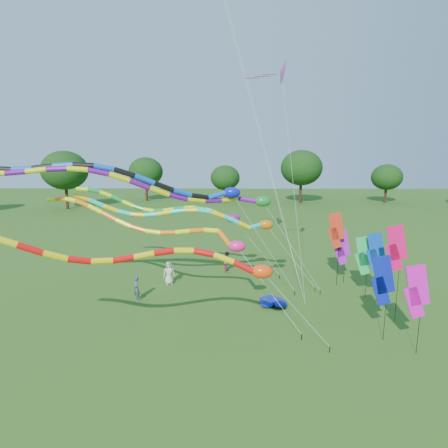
{
  "coord_description": "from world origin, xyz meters",
  "views": [
    {
      "loc": [
        -1.91,
        -16.28,
        8.81
      ],
      "look_at": [
        -2.19,
        5.01,
        4.8
      ],
      "focal_mm": 30.0,
      "sensor_mm": 36.0,
      "label": 1
    }
  ],
  "objects_px": {
    "tube_kite_red": "(154,258)",
    "blue_nylon_heap": "(273,301)",
    "person_a": "(169,273)",
    "tube_kite_orange": "(158,226)",
    "person_b": "(136,288)",
    "person_c": "(227,261)"
  },
  "relations": [
    {
      "from": "blue_nylon_heap",
      "to": "person_a",
      "type": "relative_size",
      "value": 1.03
    },
    {
      "from": "tube_kite_red",
      "to": "tube_kite_orange",
      "type": "xyz_separation_m",
      "value": [
        -0.7,
        4.74,
        0.39
      ]
    },
    {
      "from": "tube_kite_orange",
      "to": "person_a",
      "type": "distance_m",
      "value": 6.64
    },
    {
      "from": "blue_nylon_heap",
      "to": "person_b",
      "type": "xyz_separation_m",
      "value": [
        -8.23,
        0.47,
        0.56
      ]
    },
    {
      "from": "person_a",
      "to": "tube_kite_orange",
      "type": "bearing_deg",
      "value": -101.62
    },
    {
      "from": "tube_kite_red",
      "to": "blue_nylon_heap",
      "type": "height_order",
      "value": "tube_kite_red"
    },
    {
      "from": "tube_kite_orange",
      "to": "blue_nylon_heap",
      "type": "distance_m",
      "value": 8.15
    },
    {
      "from": "tube_kite_red",
      "to": "blue_nylon_heap",
      "type": "xyz_separation_m",
      "value": [
        5.66,
        6.39,
        -4.43
      ]
    },
    {
      "from": "tube_kite_red",
      "to": "tube_kite_orange",
      "type": "bearing_deg",
      "value": 91.06
    },
    {
      "from": "blue_nylon_heap",
      "to": "person_b",
      "type": "relative_size",
      "value": 1.06
    },
    {
      "from": "tube_kite_red",
      "to": "person_b",
      "type": "relative_size",
      "value": 9.44
    },
    {
      "from": "tube_kite_red",
      "to": "tube_kite_orange",
      "type": "distance_m",
      "value": 4.81
    },
    {
      "from": "tube_kite_orange",
      "to": "person_a",
      "type": "height_order",
      "value": "tube_kite_orange"
    },
    {
      "from": "tube_kite_red",
      "to": "person_c",
      "type": "relative_size",
      "value": 9.58
    },
    {
      "from": "tube_kite_orange",
      "to": "person_b",
      "type": "height_order",
      "value": "tube_kite_orange"
    },
    {
      "from": "blue_nylon_heap",
      "to": "person_a",
      "type": "xyz_separation_m",
      "value": [
        -6.72,
        3.45,
        0.58
      ]
    },
    {
      "from": "person_c",
      "to": "blue_nylon_heap",
      "type": "bearing_deg",
      "value": -164.75
    },
    {
      "from": "person_a",
      "to": "tube_kite_red",
      "type": "bearing_deg",
      "value": -99.52
    },
    {
      "from": "blue_nylon_heap",
      "to": "person_c",
      "type": "xyz_separation_m",
      "value": [
        -2.74,
        6.35,
        0.55
      ]
    },
    {
      "from": "person_a",
      "to": "person_b",
      "type": "bearing_deg",
      "value": -132.65
    },
    {
      "from": "tube_kite_red",
      "to": "person_b",
      "type": "distance_m",
      "value": 8.29
    },
    {
      "from": "person_a",
      "to": "person_b",
      "type": "relative_size",
      "value": 1.03
    }
  ]
}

